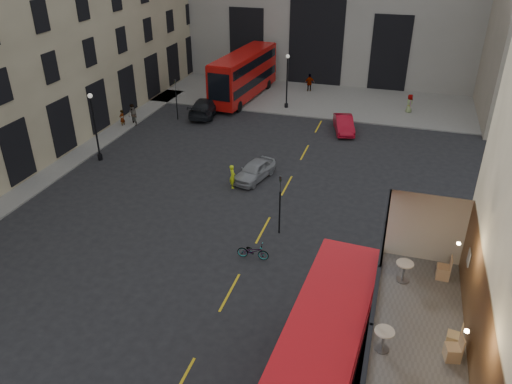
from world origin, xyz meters
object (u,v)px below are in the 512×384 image
(car_b, at_px, (344,124))
(cafe_chair_b, at_px, (453,352))
(pedestrian_b, at_px, (228,94))
(pedestrian_d, at_px, (409,104))
(bicycle, at_px, (253,251))
(cafe_chair_d, at_px, (444,271))
(cafe_table_far, at_px, (404,269))
(cafe_chair_c, at_px, (454,339))
(car_a, at_px, (255,170))
(pedestrian_c, at_px, (310,83))
(cafe_table_mid, at_px, (384,337))
(bus_far, at_px, (244,73))
(street_lamp_a, at_px, (96,131))
(bus_near, at_px, (318,377))
(pedestrian_e, at_px, (122,118))
(street_lamp_b, at_px, (287,85))
(pedestrian_a, at_px, (133,115))
(traffic_light_near, at_px, (280,197))
(traffic_light_far, at_px, (176,94))
(cyclist, at_px, (232,176))
(car_c, at_px, (205,107))

(car_b, bearing_deg, cafe_chair_b, -91.46)
(pedestrian_b, relative_size, pedestrian_d, 1.02)
(bicycle, bearing_deg, cafe_chair_d, -122.64)
(pedestrian_b, xyz_separation_m, cafe_table_far, (18.00, -30.54, 4.19))
(bicycle, bearing_deg, cafe_chair_c, -135.96)
(car_a, xyz_separation_m, pedestrian_c, (-0.42, 21.65, 0.30))
(cafe_table_mid, bearing_deg, cafe_table_far, 82.90)
(cafe_table_far, bearing_deg, bicycle, 143.15)
(pedestrian_d, relative_size, cafe_table_far, 2.30)
(car_b, bearing_deg, bus_far, 135.03)
(cafe_table_far, xyz_separation_m, cafe_chair_b, (1.62, -3.47, -0.25))
(bus_far, bearing_deg, street_lamp_a, -108.42)
(bus_near, bearing_deg, pedestrian_e, 131.87)
(street_lamp_b, xyz_separation_m, car_a, (1.51, -15.65, -1.71))
(pedestrian_a, relative_size, pedestrian_b, 1.04)
(bus_far, distance_m, pedestrian_c, 7.53)
(car_b, height_order, pedestrian_e, pedestrian_e)
(pedestrian_b, height_order, cafe_chair_b, cafe_chair_b)
(traffic_light_near, height_order, cafe_table_mid, cafe_table_mid)
(cafe_table_mid, xyz_separation_m, cafe_chair_d, (1.90, 4.31, -0.22))
(traffic_light_far, bearing_deg, street_lamp_a, -101.31)
(traffic_light_near, relative_size, cyclist, 2.23)
(cafe_table_mid, bearing_deg, pedestrian_b, 117.11)
(cyclist, distance_m, pedestrian_b, 18.43)
(street_lamp_b, xyz_separation_m, pedestrian_a, (-12.18, -8.54, -1.41))
(bicycle, bearing_deg, bus_far, 15.87)
(pedestrian_d, distance_m, cafe_chair_b, 36.53)
(street_lamp_a, distance_m, bus_near, 27.41)
(cafe_table_far, height_order, cafe_chair_b, cafe_chair_b)
(car_a, bearing_deg, pedestrian_e, 170.23)
(street_lamp_b, bearing_deg, bicycle, -80.30)
(cyclist, bearing_deg, bus_near, -174.81)
(car_c, xyz_separation_m, pedestrian_b, (0.86, 3.96, 0.14))
(bus_near, height_order, car_c, bus_near)
(car_a, bearing_deg, traffic_light_near, -46.69)
(pedestrian_a, relative_size, pedestrian_c, 1.00)
(car_a, height_order, cafe_table_far, cafe_table_far)
(cafe_table_far, distance_m, cafe_chair_d, 1.58)
(cafe_chair_c, bearing_deg, cafe_table_mid, -158.53)
(pedestrian_d, bearing_deg, street_lamp_a, 115.63)
(bus_far, relative_size, car_b, 2.83)
(traffic_light_near, height_order, car_a, traffic_light_near)
(car_a, relative_size, pedestrian_a, 2.04)
(traffic_light_near, distance_m, traffic_light_far, 21.26)
(pedestrian_a, xyz_separation_m, cafe_chair_b, (25.69, -25.55, 3.89))
(street_lamp_a, height_order, street_lamp_b, same)
(street_lamp_a, distance_m, car_a, 12.63)
(traffic_light_near, relative_size, street_lamp_b, 0.71)
(car_a, bearing_deg, cafe_table_mid, -47.49)
(bus_far, bearing_deg, cyclist, -74.19)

